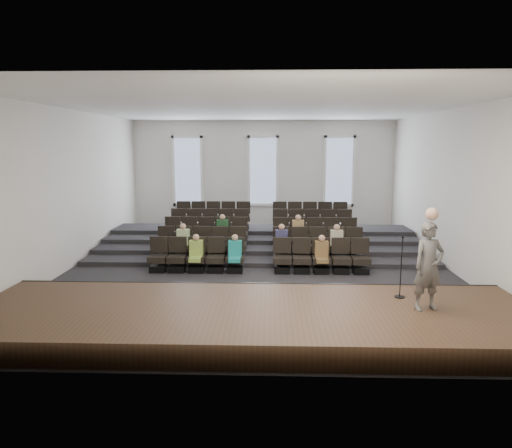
% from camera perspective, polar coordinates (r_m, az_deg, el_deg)
% --- Properties ---
extents(ground, '(14.00, 14.00, 0.00)m').
position_cam_1_polar(ground, '(14.73, 0.38, -5.44)').
color(ground, black).
rests_on(ground, ground).
extents(ceiling, '(12.00, 14.00, 0.02)m').
position_cam_1_polar(ceiling, '(14.26, 0.41, 14.38)').
color(ceiling, white).
rests_on(ceiling, ground).
extents(wall_back, '(12.00, 0.04, 5.00)m').
position_cam_1_polar(wall_back, '(21.28, 0.88, 6.10)').
color(wall_back, silver).
rests_on(wall_back, ground).
extents(wall_front, '(12.00, 0.04, 5.00)m').
position_cam_1_polar(wall_front, '(7.33, -1.01, -0.99)').
color(wall_front, silver).
rests_on(wall_front, ground).
extents(wall_left, '(0.04, 14.00, 5.00)m').
position_cam_1_polar(wall_left, '(15.64, -22.30, 4.04)').
color(wall_left, silver).
rests_on(wall_left, ground).
extents(wall_right, '(0.04, 14.00, 5.00)m').
position_cam_1_polar(wall_right, '(15.35, 23.52, 3.86)').
color(wall_right, silver).
rests_on(wall_right, ground).
extents(stage, '(11.80, 3.60, 0.50)m').
position_cam_1_polar(stage, '(9.81, -0.40, -11.87)').
color(stage, '#3D2C1A').
rests_on(stage, ground).
extents(stage_lip, '(11.80, 0.06, 0.52)m').
position_cam_1_polar(stage_lip, '(11.47, -0.05, -8.60)').
color(stage_lip, black).
rests_on(stage_lip, ground).
extents(risers, '(11.80, 4.80, 0.60)m').
position_cam_1_polar(risers, '(17.77, 0.65, -2.14)').
color(risers, black).
rests_on(risers, ground).
extents(seating_rows, '(6.80, 4.70, 1.67)m').
position_cam_1_polar(seating_rows, '(16.07, 0.53, -1.65)').
color(seating_rows, black).
rests_on(seating_rows, ground).
extents(windows, '(8.44, 0.10, 3.24)m').
position_cam_1_polar(windows, '(21.20, 0.88, 6.63)').
color(windows, white).
rests_on(windows, wall_back).
extents(audience, '(5.45, 2.64, 1.10)m').
position_cam_1_polar(audience, '(14.85, 0.42, -2.09)').
color(audience, '#90B247').
rests_on(audience, seating_rows).
extents(speaker, '(0.77, 0.62, 1.85)m').
position_cam_1_polar(speaker, '(10.04, 20.76, -4.96)').
color(speaker, '#545350').
rests_on(speaker, stage).
extents(mic_stand, '(0.24, 0.24, 1.41)m').
position_cam_1_polar(mic_stand, '(10.76, 17.61, -6.59)').
color(mic_stand, black).
rests_on(mic_stand, stage).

